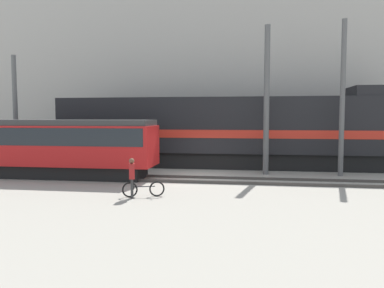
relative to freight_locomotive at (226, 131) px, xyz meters
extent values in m
plane|color=#9E998C|center=(-1.33, -4.09, -2.35)|extent=(120.00, 120.00, 0.00)
cube|color=#47423D|center=(-1.33, -6.11, -2.28)|extent=(60.00, 0.07, 0.14)
cube|color=#47423D|center=(-1.33, -4.68, -2.28)|extent=(60.00, 0.07, 0.14)
cube|color=#47423D|center=(-1.33, -0.72, -2.28)|extent=(60.00, 0.07, 0.14)
cube|color=#47423D|center=(-1.33, 0.72, -2.28)|extent=(60.00, 0.07, 0.14)
cube|color=#B7B2A8|center=(-1.33, 7.00, 4.38)|extent=(48.04, 6.00, 13.46)
cube|color=black|center=(-0.15, 0.00, -1.85)|extent=(19.71, 2.55, 1.00)
cube|color=black|center=(-0.15, 0.00, 0.38)|extent=(21.42, 3.00, 3.46)
cube|color=red|center=(-0.15, 0.00, -0.14)|extent=(20.99, 3.04, 0.50)
cube|color=black|center=(9.06, 0.00, 2.41)|extent=(3.00, 2.85, 0.60)
cube|color=black|center=(-8.35, -5.39, -2.00)|extent=(8.77, 2.00, 0.70)
cube|color=red|center=(-8.35, -5.39, -0.60)|extent=(9.97, 2.50, 2.09)
cube|color=#1E2328|center=(-8.35, -5.39, -0.11)|extent=(9.57, 2.54, 0.90)
cube|color=#333333|center=(-8.35, -5.39, 0.59)|extent=(9.77, 2.38, 0.30)
torus|color=black|center=(-2.21, -9.37, -2.03)|extent=(0.62, 0.26, 0.63)
torus|color=black|center=(-3.25, -9.71, -2.03)|extent=(0.62, 0.26, 0.63)
cylinder|color=black|center=(-2.73, -9.54, -1.92)|extent=(0.89, 0.32, 0.04)
cylinder|color=black|center=(-3.11, -9.66, -1.89)|extent=(0.03, 0.03, 0.28)
cylinder|color=#262626|center=(-2.21, -9.37, -1.67)|extent=(0.16, 0.43, 0.02)
cylinder|color=#333333|center=(-3.15, -9.74, -1.95)|extent=(0.11, 0.11, 0.79)
cylinder|color=#333333|center=(-3.10, -9.89, -1.95)|extent=(0.11, 0.11, 0.79)
cube|color=maroon|center=(-3.13, -9.82, -1.26)|extent=(0.32, 0.41, 0.61)
sphere|color=brown|center=(-3.13, -9.82, -0.85)|extent=(0.21, 0.21, 0.21)
cylinder|color=#595959|center=(-12.86, -2.70, 1.17)|extent=(0.28, 0.28, 7.03)
cylinder|color=#595959|center=(2.44, -2.70, 1.81)|extent=(0.32, 0.32, 8.31)
cylinder|color=#595959|center=(6.48, -2.70, 1.89)|extent=(0.27, 0.27, 8.48)
camera|label=1|loc=(1.45, -24.06, 0.91)|focal=35.00mm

